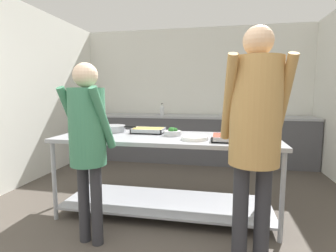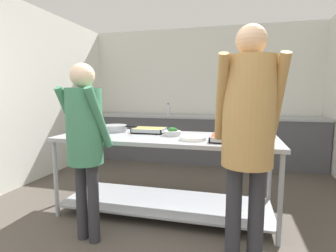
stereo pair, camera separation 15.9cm
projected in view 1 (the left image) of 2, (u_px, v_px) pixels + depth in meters
wall_rear at (194, 94)px, 5.42m from camera, size 4.66×0.06×2.65m
wall_left at (21, 94)px, 3.80m from camera, size 0.06×4.38×2.65m
back_counter at (192, 138)px, 5.17m from camera, size 4.50×0.65×0.91m
serving_counter at (166, 161)px, 2.89m from camera, size 2.36×0.85×0.88m
sauce_pan at (113, 128)px, 3.17m from camera, size 0.45×0.31×0.08m
serving_tray_vegetables at (149, 131)px, 3.11m from camera, size 0.37×0.28×0.05m
broccoli_bowl at (172, 132)px, 2.89m from camera, size 0.19×0.19×0.09m
plate_stack at (195, 138)px, 2.64m from camera, size 0.27×0.27×0.04m
serving_tray_roast at (234, 138)px, 2.58m from camera, size 0.43×0.33×0.05m
guest_serving_left at (255, 124)px, 1.87m from camera, size 0.49×0.39×1.80m
guest_serving_right at (88, 134)px, 2.26m from camera, size 0.45×0.38×1.60m
water_bottle at (162, 110)px, 5.11m from camera, size 0.08×0.08×0.23m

